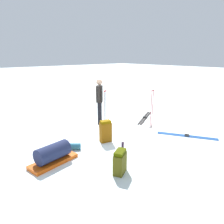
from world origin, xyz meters
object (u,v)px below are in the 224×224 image
ski_poles_planted_far (105,106)px  ski_poles_planted_near (152,107)px  skier_standing (100,99)px  ski_pair_far (145,118)px  ski_pair_near (187,136)px  sleeping_mat_rolled (70,146)px  gear_sled (53,155)px  backpack_bright (106,131)px  thermos_bottle (123,146)px  backpack_large_dark (120,162)px

ski_poles_planted_far → ski_poles_planted_near: bearing=128.4°
skier_standing → ski_pair_far: size_ratio=0.97×
ski_pair_near → sleeping_mat_rolled: (3.31, -1.68, 0.08)m
ski_poles_planted_near → ski_poles_planted_far: 1.66m
ski_poles_planted_near → ski_poles_planted_far: ski_poles_planted_near is taller
gear_sled → sleeping_mat_rolled: bearing=-152.1°
ski_pair_near → ski_pair_far: same height
skier_standing → backpack_bright: bearing=57.0°
ski_poles_planted_far → gear_sled: size_ratio=1.08×
skier_standing → thermos_bottle: size_ratio=6.54×
ski_poles_planted_far → sleeping_mat_rolled: ski_poles_planted_far is taller
ski_pair_near → ski_pair_far: (-0.55, -2.19, -0.00)m
ski_poles_planted_near → gear_sled: bearing=-0.8°
thermos_bottle → backpack_bright: bearing=-94.4°
ski_pair_far → ski_poles_planted_near: size_ratio=1.26×
ski_pair_far → thermos_bottle: size_ratio=6.73×
backpack_bright → ski_poles_planted_far: bearing=-130.1°
ski_pair_far → ski_poles_planted_far: size_ratio=1.32×
ski_pair_far → ski_pair_near: bearing=75.9°
backpack_large_dark → sleeping_mat_rolled: 1.79m
backpack_large_dark → thermos_bottle: backpack_large_dark is taller
sleeping_mat_rolled → ski_pair_near: bearing=153.1°
sleeping_mat_rolled → thermos_bottle: bearing=134.6°
backpack_large_dark → gear_sled: 1.66m
sleeping_mat_rolled → ski_poles_planted_near: bearing=172.1°
ski_pair_near → gear_sled: bearing=-18.0°
skier_standing → ski_poles_planted_near: (-1.03, 1.64, -0.19)m
ski_pair_near → thermos_bottle: (2.29, -0.65, 0.12)m
ski_pair_far → gear_sled: (4.56, 0.88, 0.21)m
ski_pair_far → backpack_bright: size_ratio=2.62×
ski_poles_planted_far → gear_sled: 3.03m
skier_standing → ski_pair_near: (-1.29, 2.89, -0.94)m
ski_pair_far → skier_standing: bearing=-21.1°
backpack_bright → ski_poles_planted_far: 1.52m
ski_pair_near → ski_poles_planted_near: ski_poles_planted_near is taller
gear_sled → thermos_bottle: gear_sled is taller
gear_sled → ski_pair_far: bearing=-169.1°
ski_poles_planted_far → backpack_large_dark: bearing=55.5°
backpack_bright → ski_poles_planted_near: size_ratio=0.48×
backpack_bright → gear_sled: size_ratio=0.54×
skier_standing → sleeping_mat_rolled: bearing=31.0°
skier_standing → ski_pair_near: skier_standing is taller
ski_pair_far → ski_poles_planted_near: ski_poles_planted_near is taller
ski_poles_planted_near → sleeping_mat_rolled: bearing=-7.9°
skier_standing → ski_pair_near: bearing=114.0°
backpack_bright → ski_poles_planted_near: 2.03m
ski_pair_far → gear_sled: size_ratio=1.43×
skier_standing → ski_poles_planted_far: (0.01, 0.34, -0.22)m
ski_poles_planted_near → thermos_bottle: (2.03, 0.61, -0.64)m
skier_standing → gear_sled: skier_standing is taller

